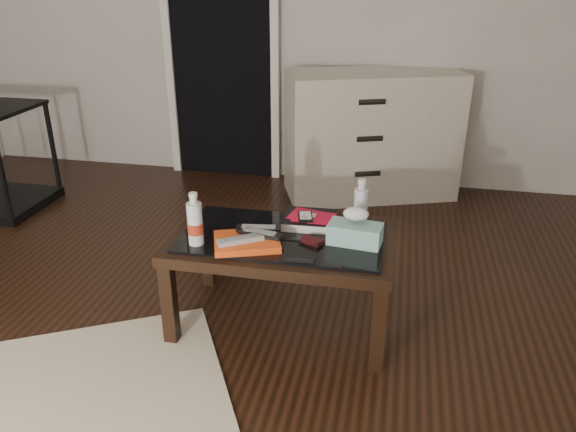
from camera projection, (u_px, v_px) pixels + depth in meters
name	position (u px, v px, depth m)	size (l,w,h in m)	color
ground	(145.00, 372.00, 2.37)	(5.00, 5.00, 0.00)	black
doorway	(221.00, 44.00, 4.23)	(0.90, 0.08, 2.07)	black
coffee_table	(283.00, 248.00, 2.55)	(1.00, 0.60, 0.46)	black
dresser	(372.00, 135.00, 4.04)	(1.30, 0.88, 0.90)	beige
magazines	(247.00, 242.00, 2.43)	(0.28, 0.21, 0.03)	#E94E16
remote_silver	(240.00, 239.00, 2.39)	(0.20, 0.05, 0.02)	#9E9DA1
remote_black_front	(260.00, 233.00, 2.45)	(0.20, 0.05, 0.02)	black
remote_black_back	(259.00, 228.00, 2.50)	(0.20, 0.05, 0.02)	black
textbook	(309.00, 220.00, 2.62)	(0.25, 0.20, 0.05)	black
dvd_mailers	(310.00, 216.00, 2.60)	(0.19, 0.14, 0.01)	red
ipod	(305.00, 217.00, 2.56)	(0.06, 0.10, 0.02)	black
flip_phone	(312.00, 241.00, 2.45)	(0.09, 0.05, 0.02)	black
wallet	(300.00, 256.00, 2.32)	(0.12, 0.07, 0.02)	black
water_bottle_left	(195.00, 219.00, 2.40)	(0.07, 0.07, 0.24)	silver
water_bottle_right	(361.00, 204.00, 2.55)	(0.07, 0.07, 0.24)	silver
tissue_box	(355.00, 234.00, 2.44)	(0.23, 0.12, 0.09)	teal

